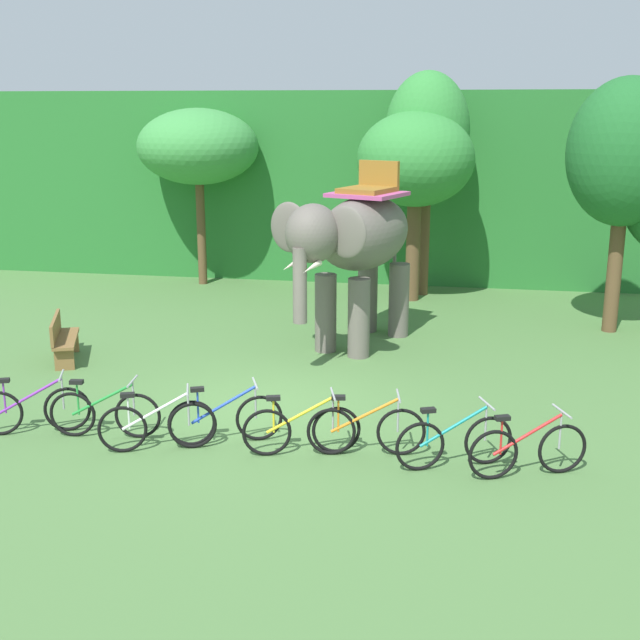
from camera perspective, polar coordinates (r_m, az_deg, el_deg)
The scene contains 16 objects.
ground_plane at distance 13.58m, azimuth -3.52°, elevation -6.25°, with size 80.00×80.00×0.00m, color #4C753D.
foliage_hedge at distance 25.66m, azimuth 3.34°, elevation 9.78°, with size 36.00×6.00×5.29m, color #28702D.
tree_center_left at distance 22.79m, azimuth -8.55°, elevation 11.90°, with size 3.29×3.29×4.83m.
tree_center_right at distance 20.70m, azimuth 6.72°, elevation 11.06°, with size 2.93×2.93×4.78m.
tree_right at distance 21.36m, azimuth 7.53°, elevation 12.84°, with size 2.15×2.15×5.75m.
tree_far_right at distance 18.68m, azimuth 20.64°, elevation 10.85°, with size 2.45×2.45×5.50m.
elephant at distance 16.50m, azimuth 2.57°, elevation 5.47°, with size 2.85×4.20×3.78m.
bike_purple at distance 13.22m, azimuth -19.49°, elevation -5.93°, with size 1.62×0.73×0.92m.
bike_green at distance 12.74m, azimuth -14.88°, elevation -6.34°, with size 1.70×0.52×0.92m.
bike_white at distance 12.10m, azimuth -11.34°, elevation -7.27°, with size 1.64×0.70×0.92m.
bike_blue at distance 12.19m, azimuth -6.66°, elevation -6.89°, with size 1.60×0.76×0.92m.
bike_yellow at distance 11.74m, azimuth -1.32°, elevation -7.67°, with size 1.66×0.63×0.92m.
bike_orange at distance 11.73m, azimuth 3.24°, elevation -7.70°, with size 1.69×0.52×0.92m.
bike_teal at distance 11.49m, azimuth 9.40°, elevation -8.40°, with size 1.60×0.76×0.92m.
bike_red at distance 11.42m, azimuth 14.38°, elevation -8.81°, with size 1.61×0.75×0.92m.
wooden_bench at distance 16.69m, azimuth -17.63°, elevation -1.18°, with size 0.95×1.54×0.89m.
Camera 1 is at (3.05, -12.31, 4.86)m, focal length 45.60 mm.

